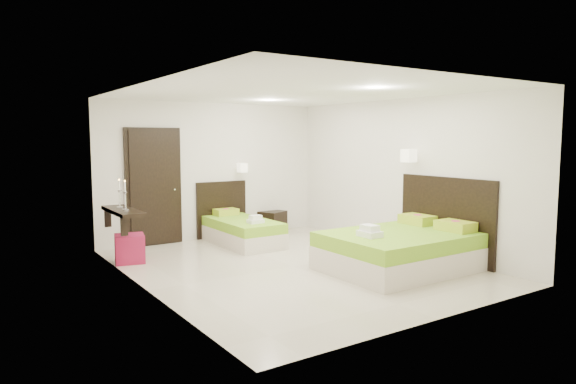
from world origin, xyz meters
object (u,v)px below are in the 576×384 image
bed_single (241,229)px  nightstand (272,221)px  bed_double (403,248)px  ottoman (130,249)px

bed_single → nightstand: bed_single is taller
bed_single → nightstand: (1.11, 0.68, -0.05)m
bed_single → bed_double: 3.16m
ottoman → bed_single: bearing=8.5°
bed_double → nightstand: bearing=90.1°
bed_single → nightstand: size_ratio=3.61×
bed_single → ottoman: bed_single is taller
nightstand → ottoman: ottoman is taller
bed_double → ottoman: bearing=141.0°
ottoman → nightstand: bearing=17.1°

